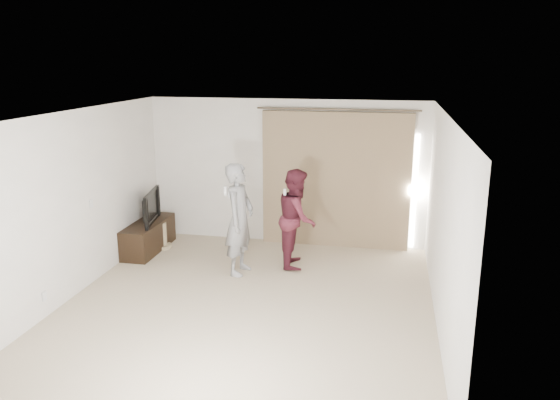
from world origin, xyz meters
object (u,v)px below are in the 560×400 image
(tv_console, at_px, (148,236))
(tv, at_px, (147,207))
(person_woman, at_px, (297,218))
(person_man, at_px, (239,219))

(tv_console, xyz_separation_m, tv, (0.00, 0.00, 0.54))
(tv, height_order, person_woman, person_woman)
(tv, xyz_separation_m, person_man, (1.85, -0.66, 0.08))
(tv_console, distance_m, tv, 0.54)
(tv_console, relative_size, person_man, 0.76)
(person_man, height_order, person_woman, person_man)
(tv_console, distance_m, person_woman, 2.73)
(tv_console, xyz_separation_m, person_woman, (2.67, -0.15, 0.54))
(tv, relative_size, person_man, 0.55)
(tv_console, height_order, tv, tv)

